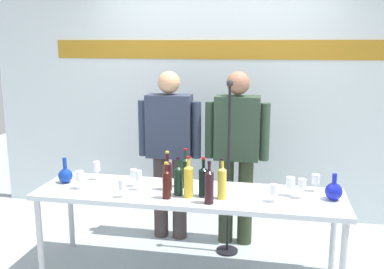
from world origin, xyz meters
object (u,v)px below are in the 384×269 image
at_px(wine_bottle_5, 167,174).
at_px(microphone_stand, 228,197).
at_px(wine_bottle_4, 186,171).
at_px(wine_glass_left_1, 97,167).
at_px(presenter_left, 170,145).
at_px(wine_bottle_3, 222,182).
at_px(wine_glass_left_0, 122,185).
at_px(wine_glass_left_3, 80,176).
at_px(wine_bottle_0, 167,183).
at_px(wine_glass_left_2, 138,176).
at_px(wine_glass_right_1, 302,184).
at_px(display_table, 188,198).
at_px(wine_bottle_1, 189,180).
at_px(decanter_blue_left, 65,175).
at_px(wine_glass_right_2, 290,183).
at_px(wine_bottle_2, 178,179).
at_px(wine_bottle_6, 209,186).
at_px(wine_glass_right_3, 274,190).
at_px(presenter_right, 237,148).
at_px(wine_glass_right_0, 316,179).
at_px(wine_glass_left_4, 134,174).
at_px(decanter_blue_right, 334,191).
at_px(wine_bottle_7, 203,181).

distance_m(wine_bottle_5, microphone_stand, 0.71).
distance_m(wine_bottle_4, wine_glass_left_1, 0.81).
height_order(presenter_left, wine_bottle_3, presenter_left).
bearing_deg(wine_glass_left_0, wine_glass_left_3, 162.56).
distance_m(wine_bottle_0, wine_glass_left_2, 0.31).
relative_size(wine_bottle_0, wine_glass_right_1, 1.84).
xyz_separation_m(display_table, wine_bottle_1, (0.02, -0.12, 0.20)).
height_order(display_table, wine_glass_left_1, wine_glass_left_1).
distance_m(decanter_blue_left, wine_glass_right_2, 1.89).
bearing_deg(wine_bottle_3, wine_bottle_2, 176.77).
distance_m(wine_bottle_3, wine_bottle_6, 0.15).
bearing_deg(wine_bottle_2, wine_bottle_6, -27.90).
xyz_separation_m(wine_bottle_5, wine_glass_right_2, (0.98, 0.05, -0.03)).
bearing_deg(wine_glass_left_3, wine_bottle_6, -6.53).
relative_size(wine_bottle_0, wine_glass_left_2, 1.77).
distance_m(presenter_left, wine_bottle_0, 0.88).
bearing_deg(wine_bottle_0, wine_glass_right_2, 14.30).
bearing_deg(wine_glass_right_3, wine_bottle_0, -174.76).
distance_m(display_table, wine_bottle_5, 0.26).
bearing_deg(microphone_stand, presenter_right, 77.82).
bearing_deg(wine_bottle_0, wine_glass_left_0, -171.67).
relative_size(presenter_left, wine_glass_right_2, 10.78).
distance_m(wine_glass_left_2, wine_glass_right_0, 1.44).
bearing_deg(wine_bottle_2, wine_glass_right_0, 15.02).
xyz_separation_m(wine_bottle_3, wine_glass_left_0, (-0.76, -0.13, -0.03)).
bearing_deg(wine_glass_left_4, decanter_blue_right, -0.50).
bearing_deg(presenter_right, wine_glass_right_3, -65.55).
height_order(wine_bottle_4, wine_glass_left_1, wine_bottle_4).
xyz_separation_m(presenter_left, microphone_stand, (0.60, -0.23, -0.40)).
xyz_separation_m(wine_glass_left_3, wine_glass_right_3, (1.57, -0.00, -0.02)).
bearing_deg(wine_bottle_3, decanter_blue_right, 9.10).
distance_m(wine_bottle_6, wine_bottle_7, 0.15).
distance_m(decanter_blue_right, wine_glass_left_1, 1.99).
height_order(presenter_left, wine_glass_right_3, presenter_left).
bearing_deg(decanter_blue_left, wine_glass_left_0, -23.30).
relative_size(wine_glass_left_3, wine_glass_right_3, 1.10).
bearing_deg(decanter_blue_left, display_table, -1.89).
xyz_separation_m(decanter_blue_left, wine_bottle_6, (1.29, -0.26, 0.07)).
height_order(presenter_right, wine_glass_left_4, presenter_right).
bearing_deg(wine_glass_left_2, wine_glass_left_1, 156.70).
height_order(wine_bottle_3, wine_glass_left_4, wine_bottle_3).
bearing_deg(wine_bottle_3, wine_glass_right_0, 23.03).
distance_m(wine_bottle_2, microphone_stand, 0.71).
xyz_separation_m(wine_bottle_0, wine_glass_left_4, (-0.34, 0.23, -0.02)).
relative_size(wine_glass_left_0, wine_glass_right_2, 0.96).
distance_m(decanter_blue_left, wine_glass_left_0, 0.66).
bearing_deg(wine_glass_left_1, wine_glass_right_0, 1.46).
xyz_separation_m(wine_bottle_7, wine_glass_left_0, (-0.62, -0.14, -0.03)).
height_order(wine_bottle_5, microphone_stand, microphone_stand).
relative_size(wine_bottle_6, wine_bottle_7, 1.03).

